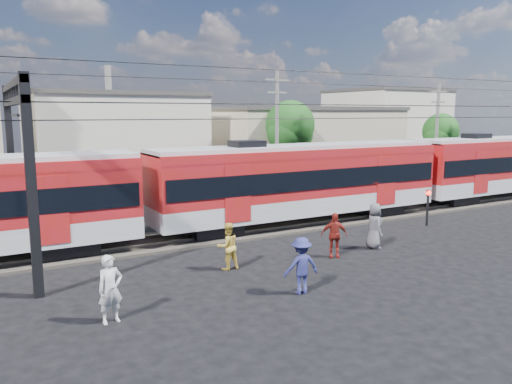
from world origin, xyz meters
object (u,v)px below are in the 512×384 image
Objects in this scene: commuter_train at (305,179)px; pedestrian_c at (301,266)px; crossing_signal at (428,201)px; car_silver at (460,176)px; pedestrian_a at (110,289)px.

pedestrian_c is at bearing -125.48° from commuter_train.
crossing_signal is (5.30, -3.45, -1.09)m from commuter_train.
car_silver is at bearing 16.46° from commuter_train.
pedestrian_a is at bearing -166.34° from crossing_signal.
pedestrian_c is at bearing -156.49° from crossing_signal.
pedestrian_a reaches higher than crossing_signal.
car_silver is 16.73m from crossing_signal.
pedestrian_a is at bearing 111.80° from car_silver.
car_silver is 2.30× the size of crossing_signal.
commuter_train is 6.42m from crossing_signal.
crossing_signal is (17.14, 4.16, 0.35)m from pedestrian_a.
pedestrian_c is 0.98× the size of crossing_signal.
pedestrian_c is at bearing -16.12° from pedestrian_a.
pedestrian_c reaches higher than car_silver.
commuter_train reaches higher than car_silver.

